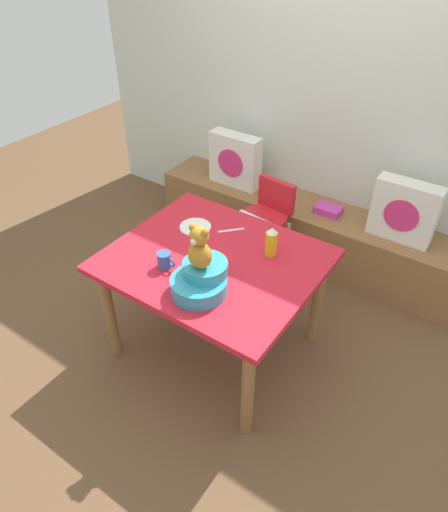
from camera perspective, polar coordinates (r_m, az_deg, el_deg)
ground_plane at (r=3.19m, az=-1.04°, el=-10.78°), size 8.00×8.00×0.00m
back_wall at (r=3.64m, az=13.65°, el=19.30°), size 4.40×0.10×2.60m
window_bench at (r=3.88m, az=9.78°, el=3.25°), size 2.60×0.44×0.46m
pillow_floral_left at (r=3.91m, az=1.38°, el=11.77°), size 0.44×0.15×0.44m
pillow_floral_right at (r=3.45m, az=21.41°, el=5.18°), size 0.44×0.15×0.44m
book_stack at (r=3.68m, az=12.76°, el=5.62°), size 0.20×0.14×0.06m
dining_table at (r=2.75m, az=-1.18°, el=-1.89°), size 1.20×1.02×0.74m
highchair at (r=3.44m, az=5.11°, el=4.60°), size 0.35×0.48×0.79m
infant_seat_teal at (r=2.42m, az=-2.87°, el=-2.96°), size 0.30×0.33×0.16m
teddy_bear at (r=2.29m, az=-3.03°, el=0.95°), size 0.13×0.12×0.25m
ketchup_bottle at (r=2.68m, az=5.86°, el=1.76°), size 0.07×0.07×0.18m
coffee_mug at (r=2.61m, az=-7.37°, el=-0.52°), size 0.12×0.08×0.09m
dinner_plate_near at (r=2.94m, az=-3.56°, el=3.60°), size 0.20×0.20×0.01m
cell_phone at (r=2.71m, az=-2.82°, el=0.35°), size 0.13×0.16×0.01m
table_fork at (r=2.91m, az=0.90°, el=3.19°), size 0.13×0.14×0.01m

